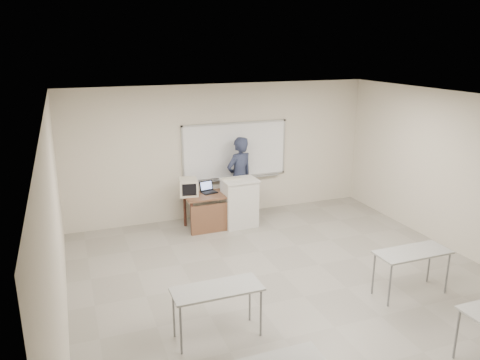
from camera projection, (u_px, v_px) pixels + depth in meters
name	position (u px, v px, depth m)	size (l,w,h in m)	color
floor	(304.00, 297.00, 7.36)	(7.00, 8.00, 0.01)	gray
whiteboard	(235.00, 151.00, 10.61)	(2.48, 0.10, 1.31)	white
student_desks	(357.00, 301.00, 5.96)	(4.40, 2.20, 0.73)	gray
instructor_desk	(217.00, 205.00, 9.94)	(1.33, 0.67, 0.75)	brown
podium	(240.00, 203.00, 10.09)	(0.75, 0.54, 1.05)	beige
crt_monitor	(188.00, 187.00, 9.85)	(0.39, 0.43, 0.37)	#BEB8A2
laptop	(209.00, 190.00, 10.07)	(0.31, 0.29, 0.23)	black
mouse	(243.00, 193.00, 9.98)	(0.09, 0.06, 0.03)	#A7AAAF
keyboard	(232.00, 179.00, 9.97)	(0.40, 0.13, 0.02)	#BEB8A2
presenter	(239.00, 178.00, 10.51)	(0.68, 0.45, 1.86)	black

